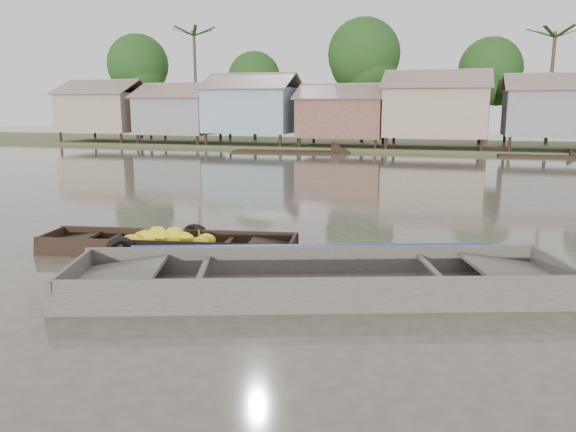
# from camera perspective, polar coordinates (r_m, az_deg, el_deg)

# --- Properties ---
(ground) EXTENTS (120.00, 120.00, 0.00)m
(ground) POSITION_cam_1_polar(r_m,az_deg,el_deg) (11.10, -4.76, -5.00)
(ground) COLOR #453F35
(ground) RESTS_ON ground
(riverbank) EXTENTS (120.00, 12.47, 10.22)m
(riverbank) POSITION_cam_1_polar(r_m,az_deg,el_deg) (41.79, 15.66, 10.80)
(riverbank) COLOR #384723
(riverbank) RESTS_ON ground
(banana_boat) EXTENTS (5.59, 2.16, 0.75)m
(banana_boat) POSITION_cam_1_polar(r_m,az_deg,el_deg) (12.28, -12.37, -2.92)
(banana_boat) COLOR black
(banana_boat) RESTS_ON ground
(viewer_boat) EXTENTS (8.59, 4.68, 0.67)m
(viewer_boat) POSITION_cam_1_polar(r_m,az_deg,el_deg) (9.58, 3.19, -7.14)
(viewer_boat) COLOR #413D37
(viewer_boat) RESTS_ON ground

